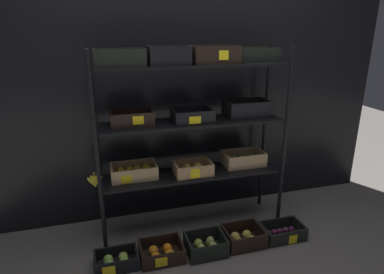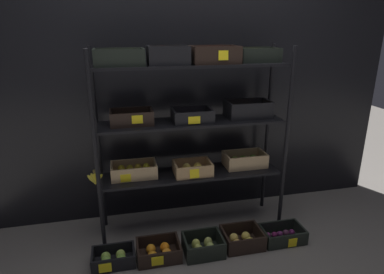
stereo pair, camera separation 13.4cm
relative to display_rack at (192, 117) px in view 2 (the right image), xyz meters
The scene contains 8 objects.
ground_plane 1.00m from the display_rack, 111.37° to the right, with size 10.00×10.00×0.00m, color #605B56.
storefront_wall 0.43m from the display_rack, 90.24° to the left, with size 3.90×0.12×2.41m, color black.
display_rack is the anchor object (origin of this frame).
crate_ground_apple_green 1.23m from the display_rack, 151.82° to the right, with size 0.32×0.21×0.11m.
crate_ground_orange 1.08m from the display_rack, 133.44° to the right, with size 0.33×0.26×0.12m.
crate_ground_pear 1.02m from the display_rack, 90.09° to the right, with size 0.30×0.25×0.14m.
crate_ground_apple_gold 1.07m from the display_rack, 48.46° to the right, with size 0.31×0.26×0.13m.
crate_ground_plum 1.23m from the display_rack, 29.57° to the right, with size 0.35×0.23×0.12m.
Camera 2 is at (-0.57, -2.49, 1.68)m, focal length 30.99 mm.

